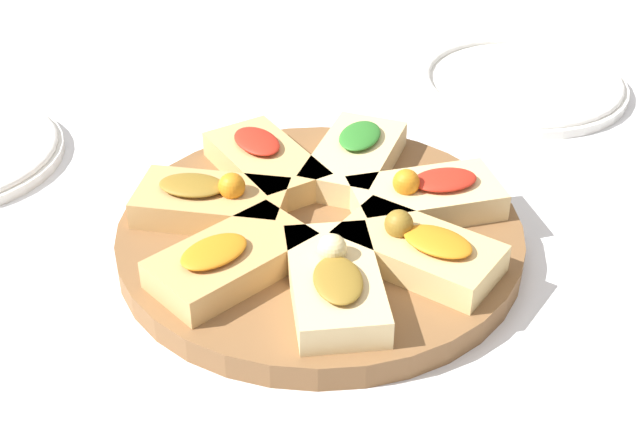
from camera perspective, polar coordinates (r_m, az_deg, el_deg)
ground_plane at (r=0.77m, az=0.00°, el=-2.11°), size 3.00×3.00×0.00m
serving_board at (r=0.76m, az=0.00°, el=-1.44°), size 0.34×0.34×0.02m
focaccia_slice_0 at (r=0.82m, az=2.24°, el=3.62°), size 0.14×0.10×0.03m
focaccia_slice_1 at (r=0.81m, az=-3.54°, el=3.30°), size 0.11×0.14×0.03m
focaccia_slice_2 at (r=0.76m, az=-6.99°, el=0.82°), size 0.11×0.14×0.04m
focaccia_slice_3 at (r=0.70m, az=-5.76°, el=-2.94°), size 0.14×0.09×0.03m
focaccia_slice_4 at (r=0.67m, az=0.97°, el=-4.38°), size 0.14×0.13×0.04m
focaccia_slice_5 at (r=0.70m, az=6.31°, el=-2.32°), size 0.07×0.13×0.04m
focaccia_slice_6 at (r=0.77m, az=6.81°, el=1.13°), size 0.14×0.13×0.04m
plate_right at (r=1.04m, az=12.79°, el=8.16°), size 0.23×0.23×0.02m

